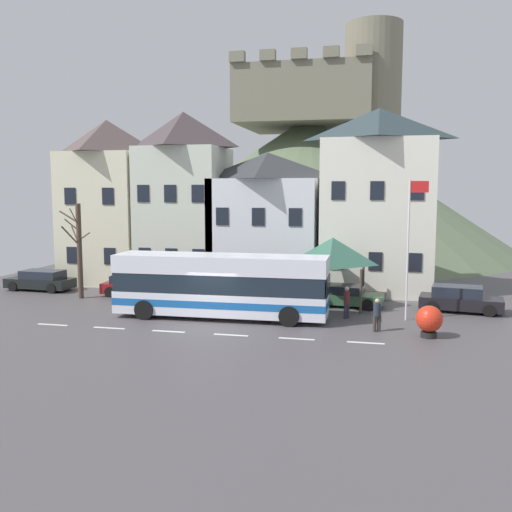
% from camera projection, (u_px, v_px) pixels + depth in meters
% --- Properties ---
extents(ground_plane, '(40.00, 60.00, 0.07)m').
position_uv_depth(ground_plane, '(206.00, 329.00, 27.17)').
color(ground_plane, '#4D494C').
extents(townhouse_00, '(5.45, 5.49, 11.32)m').
position_uv_depth(townhouse_00, '(109.00, 202.00, 40.22)').
color(townhouse_00, beige).
rests_on(townhouse_00, ground_plane).
extents(townhouse_01, '(5.50, 5.28, 11.69)m').
position_uv_depth(townhouse_01, '(184.00, 200.00, 38.86)').
color(townhouse_01, beige).
rests_on(townhouse_01, ground_plane).
extents(townhouse_02, '(6.90, 5.94, 8.95)m').
position_uv_depth(townhouse_02, '(268.00, 221.00, 38.09)').
color(townhouse_02, silver).
rests_on(townhouse_02, ground_plane).
extents(townhouse_03, '(6.78, 5.07, 11.54)m').
position_uv_depth(townhouse_03, '(377.00, 202.00, 35.96)').
color(townhouse_03, silver).
rests_on(townhouse_03, ground_plane).
extents(hilltop_castle, '(43.11, 43.11, 22.05)m').
position_uv_depth(hilltop_castle, '(308.00, 181.00, 60.20)').
color(hilltop_castle, '#5C6C4F').
rests_on(hilltop_castle, ground_plane).
extents(transit_bus, '(10.97, 2.75, 3.24)m').
position_uv_depth(transit_bus, '(221.00, 286.00, 29.14)').
color(transit_bus, white).
rests_on(transit_bus, ground_plane).
extents(bus_shelter, '(3.60, 3.60, 3.89)m').
position_uv_depth(bus_shelter, '(333.00, 251.00, 31.77)').
color(bus_shelter, '#473D33').
rests_on(bus_shelter, ground_plane).
extents(parked_car_00, '(4.61, 2.23, 1.18)m').
position_uv_depth(parked_car_00, '(342.00, 295.00, 32.26)').
color(parked_car_00, '#31573A').
rests_on(parked_car_00, ground_plane).
extents(parked_car_01, '(3.96, 2.24, 1.26)m').
position_uv_depth(parked_car_01, '(134.00, 285.00, 35.52)').
color(parked_car_01, maroon).
rests_on(parked_car_01, ground_plane).
extents(parked_car_02, '(4.43, 2.02, 1.31)m').
position_uv_depth(parked_car_02, '(41.00, 280.00, 37.22)').
color(parked_car_02, black).
rests_on(parked_car_02, ground_plane).
extents(parked_car_03, '(4.46, 2.32, 1.39)m').
position_uv_depth(parked_car_03, '(460.00, 299.00, 30.73)').
color(parked_car_03, black).
rests_on(parked_car_03, ground_plane).
extents(pedestrian_00, '(0.30, 0.32, 1.65)m').
position_uv_depth(pedestrian_00, '(347.00, 301.00, 29.10)').
color(pedestrian_00, '#2D2D38').
rests_on(pedestrian_00, ground_plane).
extents(pedestrian_01, '(0.37, 0.35, 1.55)m').
position_uv_depth(pedestrian_01, '(377.00, 314.00, 26.41)').
color(pedestrian_01, '#38332D').
rests_on(pedestrian_01, ground_plane).
extents(public_bench, '(1.53, 0.48, 0.87)m').
position_uv_depth(public_bench, '(373.00, 292.00, 34.08)').
color(public_bench, brown).
rests_on(public_bench, ground_plane).
extents(flagpole, '(0.95, 0.10, 7.03)m').
position_uv_depth(flagpole, '(410.00, 240.00, 28.33)').
color(flagpole, silver).
rests_on(flagpole, ground_plane).
extents(harbour_buoy, '(1.18, 1.18, 1.43)m').
position_uv_depth(harbour_buoy, '(429.00, 320.00, 25.38)').
color(harbour_buoy, black).
rests_on(harbour_buoy, ground_plane).
extents(bare_tree_00, '(2.13, 1.21, 5.70)m').
position_uv_depth(bare_tree_00, '(79.00, 249.00, 34.26)').
color(bare_tree_00, '#47382D').
rests_on(bare_tree_00, ground_plane).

